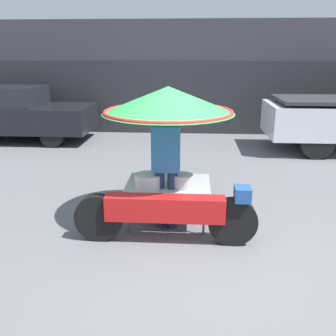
# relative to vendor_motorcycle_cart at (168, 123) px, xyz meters

# --- Properties ---
(ground_plane) EXTENTS (36.00, 36.00, 0.00)m
(ground_plane) POSITION_rel_vendor_motorcycle_cart_xyz_m (0.47, -0.83, -1.48)
(ground_plane) COLOR slate
(shopfront_building) EXTENTS (28.00, 2.06, 3.29)m
(shopfront_building) POSITION_rel_vendor_motorcycle_cart_xyz_m (0.47, 7.37, 0.16)
(shopfront_building) COLOR #38383D
(shopfront_building) RESTS_ON ground
(vendor_motorcycle_cart) EXTENTS (2.37, 1.79, 1.96)m
(vendor_motorcycle_cart) POSITION_rel_vendor_motorcycle_cart_xyz_m (0.00, 0.00, 0.00)
(vendor_motorcycle_cart) COLOR black
(vendor_motorcycle_cart) RESTS_ON ground
(vendor_person) EXTENTS (0.38, 0.23, 1.69)m
(vendor_person) POSITION_rel_vendor_motorcycle_cart_xyz_m (-0.02, -0.09, -0.52)
(vendor_person) COLOR navy
(vendor_person) RESTS_ON ground
(parked_car) EXTENTS (4.45, 1.73, 1.48)m
(parked_car) POSITION_rel_vendor_motorcycle_cart_xyz_m (-4.75, 5.09, -0.72)
(parked_car) COLOR black
(parked_car) RESTS_ON ground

